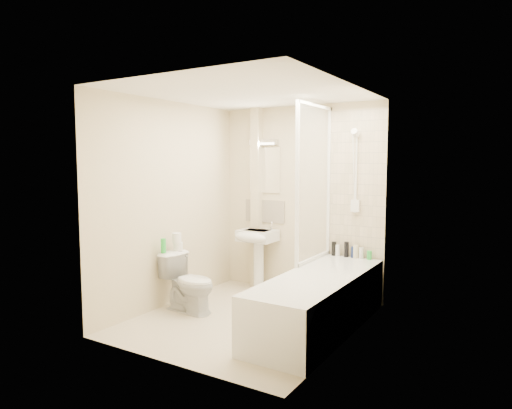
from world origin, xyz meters
The scene contains 26 objects.
floor centered at (0.00, 0.00, 0.00)m, with size 2.50×2.50×0.00m, color beige.
wall_back centered at (0.00, 1.25, 1.20)m, with size 2.20×0.02×2.40m, color beige.
wall_left centered at (-1.10, 0.00, 1.20)m, with size 0.02×2.50×2.40m, color beige.
wall_right centered at (1.10, 0.00, 1.20)m, with size 0.02×2.50×2.40m, color beige.
ceiling centered at (0.00, 0.00, 2.40)m, with size 2.20×2.50×0.02m, color white.
tile_back centered at (0.75, 1.24, 1.42)m, with size 0.70×0.01×1.75m, color beige.
tile_right centered at (1.09, 0.15, 1.42)m, with size 0.01×2.10×1.75m, color beige.
pipe_boxing centered at (-0.62, 1.19, 1.20)m, with size 0.12×0.12×2.40m, color beige.
splashback centered at (-0.52, 1.24, 1.03)m, with size 0.60×0.01×0.30m, color beige.
mirror centered at (-0.52, 1.24, 1.58)m, with size 0.46×0.01×0.60m, color white.
strip_light centered at (-0.52, 1.22, 1.95)m, with size 0.42×0.07×0.07m, color silver.
bathtub centered at (0.75, 0.15, 0.29)m, with size 0.70×2.10×0.55m.
shower_screen centered at (0.40, 0.80, 1.45)m, with size 0.04×0.92×1.80m.
shower_fixture centered at (0.75, 1.19, 1.55)m, with size 0.10×0.16×0.99m.
pedestal_sink centered at (-0.52, 1.01, 0.64)m, with size 0.47×0.45×0.91m.
bottle_black_a centered at (0.51, 1.16, 0.64)m, with size 0.06×0.06×0.17m, color black.
bottle_white_a centered at (0.56, 1.16, 0.62)m, with size 0.05×0.05×0.14m, color white.
bottle_black_b centered at (0.67, 1.16, 0.64)m, with size 0.06×0.06×0.18m, color black.
bottle_blue centered at (0.75, 1.16, 0.62)m, with size 0.04×0.04×0.14m, color navy.
bottle_cream centered at (0.78, 1.16, 0.63)m, with size 0.07×0.07×0.15m, color beige.
bottle_white_b centered at (0.85, 1.16, 0.62)m, with size 0.05×0.05×0.13m, color silver.
bottle_green centered at (0.95, 1.16, 0.60)m, with size 0.06×0.06×0.10m, color green.
toilet centered at (-0.72, -0.11, 0.33)m, with size 0.68×0.43×0.66m, color white.
toilet_roll_lower centered at (-0.95, -0.03, 0.71)m, with size 0.11×0.11×0.10m, color white.
toilet_roll_upper centered at (-0.95, -0.06, 0.82)m, with size 0.11×0.11×0.11m, color white.
green_bottle centered at (-0.99, -0.23, 0.75)m, with size 0.06×0.06×0.16m, color green.
Camera 1 is at (2.55, -4.03, 1.70)m, focal length 32.00 mm.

